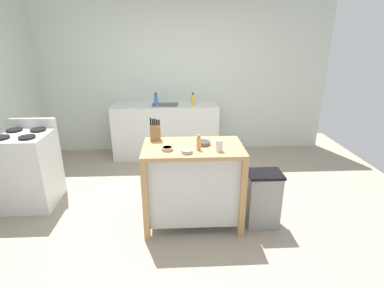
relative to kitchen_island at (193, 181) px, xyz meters
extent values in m
plane|color=gray|center=(-0.01, 0.09, -0.51)|extent=(6.02, 6.02, 0.00)
cube|color=silver|center=(-0.01, 2.39, 0.79)|extent=(5.02, 0.10, 2.60)
cube|color=tan|center=(0.00, 0.00, 0.38)|extent=(1.03, 0.61, 0.04)
cube|color=silver|center=(0.00, 0.00, -0.02)|extent=(0.93, 0.51, 0.77)
cube|color=tan|center=(-0.49, -0.27, -0.07)|extent=(0.06, 0.06, 0.87)
cube|color=tan|center=(0.49, -0.27, -0.07)|extent=(0.06, 0.06, 0.87)
cube|color=tan|center=(-0.49, 0.27, -0.07)|extent=(0.06, 0.06, 0.87)
cube|color=tan|center=(0.49, 0.27, -0.07)|extent=(0.06, 0.06, 0.87)
cube|color=olive|center=(-0.40, 0.20, 0.49)|extent=(0.11, 0.09, 0.17)
cylinder|color=black|center=(-0.44, 0.20, 0.61)|extent=(0.02, 0.02, 0.08)
cylinder|color=black|center=(-0.42, 0.20, 0.61)|extent=(0.02, 0.02, 0.07)
cylinder|color=black|center=(-0.40, 0.20, 0.61)|extent=(0.02, 0.02, 0.07)
cylinder|color=black|center=(-0.37, 0.20, 0.60)|extent=(0.02, 0.02, 0.06)
cylinder|color=black|center=(-0.35, 0.20, 0.60)|extent=(0.02, 0.02, 0.06)
cylinder|color=#564C47|center=(0.11, 0.03, 0.42)|extent=(0.14, 0.14, 0.04)
cylinder|color=#342D2A|center=(0.11, 0.03, 0.44)|extent=(0.12, 0.12, 0.01)
cylinder|color=tan|center=(-0.07, -0.19, 0.42)|extent=(0.11, 0.11, 0.03)
cylinder|color=brown|center=(-0.07, -0.19, 0.43)|extent=(0.09, 0.09, 0.01)
cylinder|color=tan|center=(-0.26, -0.11, 0.42)|extent=(0.11, 0.11, 0.03)
cylinder|color=brown|center=(-0.26, -0.11, 0.43)|extent=(0.09, 0.09, 0.01)
cylinder|color=silver|center=(0.25, -0.15, 0.46)|extent=(0.07, 0.07, 0.11)
cylinder|color=tan|center=(0.05, -0.11, 0.47)|extent=(0.04, 0.04, 0.14)
sphere|color=#99999E|center=(0.05, -0.11, 0.55)|extent=(0.03, 0.03, 0.03)
cube|color=gray|center=(0.76, -0.08, -0.21)|extent=(0.34, 0.26, 0.60)
cube|color=black|center=(0.76, -0.08, 0.10)|extent=(0.36, 0.28, 0.03)
cube|color=silver|center=(-0.36, 2.04, -0.06)|extent=(1.76, 0.60, 0.91)
cube|color=silver|center=(-0.36, 2.02, 0.38)|extent=(0.44, 0.36, 0.03)
cylinder|color=#B7BCC1|center=(-0.36, 2.18, 0.51)|extent=(0.02, 0.02, 0.22)
cylinder|color=blue|center=(-0.51, 2.02, 0.49)|extent=(0.06, 0.06, 0.18)
cylinder|color=black|center=(-0.51, 2.02, 0.59)|extent=(0.03, 0.03, 0.02)
cylinder|color=yellow|center=(0.10, 1.96, 0.49)|extent=(0.06, 0.06, 0.18)
cylinder|color=black|center=(0.10, 1.96, 0.59)|extent=(0.03, 0.03, 0.02)
cube|color=silver|center=(-1.97, 0.50, -0.06)|extent=(0.60, 0.60, 0.91)
cube|color=silver|center=(-1.97, 0.78, 0.46)|extent=(0.60, 0.04, 0.12)
cylinder|color=black|center=(-2.11, 0.36, 0.41)|extent=(0.18, 0.18, 0.02)
cylinder|color=black|center=(-1.83, 0.36, 0.41)|extent=(0.18, 0.18, 0.02)
cylinder|color=black|center=(-2.11, 0.64, 0.41)|extent=(0.18, 0.18, 0.02)
cylinder|color=black|center=(-1.83, 0.64, 0.41)|extent=(0.18, 0.18, 0.02)
camera|label=1|loc=(-0.16, -2.79, 1.45)|focal=27.24mm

